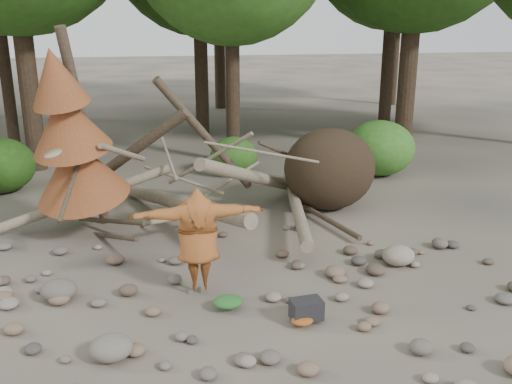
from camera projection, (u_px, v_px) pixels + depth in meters
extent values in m
plane|color=#514C44|center=(255.00, 300.00, 9.40)|extent=(120.00, 120.00, 0.00)
ellipsoid|color=#332619|center=(330.00, 169.00, 13.60)|extent=(2.20, 1.87, 1.98)
cylinder|color=gray|center=(180.00, 203.00, 12.53)|extent=(2.61, 5.11, 1.08)
cylinder|color=gray|center=(256.00, 177.00, 13.21)|extent=(3.18, 3.71, 1.90)
cylinder|color=brown|center=(123.00, 158.00, 12.92)|extent=(3.08, 1.91, 2.49)
cylinder|color=gray|center=(297.00, 207.00, 12.86)|extent=(1.13, 4.98, 0.43)
cylinder|color=brown|center=(205.00, 136.00, 13.32)|extent=(2.39, 1.03, 2.89)
cylinder|color=gray|center=(87.00, 197.00, 12.42)|extent=(3.71, 0.86, 1.20)
cylinder|color=#4C3F30|center=(111.00, 221.00, 12.16)|extent=(1.52, 1.70, 0.49)
cylinder|color=gray|center=(230.00, 181.00, 13.33)|extent=(1.57, 0.85, 0.69)
cylinder|color=#4C3F30|center=(291.00, 156.00, 13.96)|extent=(1.92, 1.25, 1.10)
cylinder|color=gray|center=(168.00, 156.00, 12.69)|extent=(0.37, 1.42, 0.85)
cylinder|color=#4C3F30|center=(326.00, 219.00, 12.74)|extent=(0.79, 2.54, 0.12)
cylinder|color=gray|center=(191.00, 216.00, 12.04)|extent=(1.78, 1.11, 0.29)
cylinder|color=#4C3F30|center=(85.00, 131.00, 11.81)|extent=(0.67, 1.13, 4.35)
cone|color=brown|center=(78.00, 168.00, 11.69)|extent=(2.06, 2.13, 1.86)
cone|color=brown|center=(67.00, 122.00, 11.18)|extent=(1.71, 1.78, 1.65)
cone|color=brown|center=(56.00, 76.00, 10.72)|extent=(1.23, 1.30, 1.41)
cylinder|color=#38281C|center=(21.00, 16.00, 16.11)|extent=(0.56, 0.56, 8.96)
cylinder|color=#38281C|center=(232.00, 48.00, 17.15)|extent=(0.44, 0.44, 7.14)
cylinder|color=#38281C|center=(413.00, 8.00, 18.42)|extent=(0.60, 0.60, 9.45)
cylinder|color=#38281C|center=(1.00, 37.00, 19.81)|extent=(0.42, 0.42, 7.56)
cylinder|color=#38281C|center=(200.00, 22.00, 21.55)|extent=(0.52, 0.52, 8.54)
cylinder|color=#38281C|center=(390.00, 27.00, 22.55)|extent=(0.50, 0.50, 8.12)
cylinder|color=#38281C|center=(219.00, 18.00, 27.70)|extent=(0.54, 0.54, 8.75)
cylinder|color=#38281C|center=(396.00, 27.00, 28.94)|extent=(0.46, 0.46, 7.84)
ellipsoid|color=#265316|center=(0.00, 166.00, 14.98)|extent=(1.80, 1.80, 1.44)
ellipsoid|color=#336A1E|center=(234.00, 156.00, 16.70)|extent=(1.40, 1.40, 1.12)
ellipsoid|color=#3F7D27|center=(380.00, 148.00, 16.61)|extent=(2.00, 2.00, 1.60)
imported|color=#954F21|center=(198.00, 239.00, 9.39)|extent=(2.19, 0.64, 1.77)
cylinder|color=#917F5C|center=(53.00, 154.00, 9.10)|extent=(0.37, 0.38, 0.15)
cube|color=black|center=(306.00, 313.00, 8.69)|extent=(0.50, 0.36, 0.32)
ellipsoid|color=#276126|center=(228.00, 305.00, 9.07)|extent=(0.48, 0.40, 0.18)
ellipsoid|color=#9D4E1B|center=(302.00, 323.00, 8.58)|extent=(0.34, 0.27, 0.12)
ellipsoid|color=slate|center=(111.00, 348.00, 7.74)|extent=(0.59, 0.53, 0.35)
ellipsoid|color=gray|center=(398.00, 255.00, 10.70)|extent=(0.62, 0.56, 0.37)
ellipsoid|color=#645C54|center=(59.00, 290.00, 9.37)|extent=(0.60, 0.54, 0.36)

